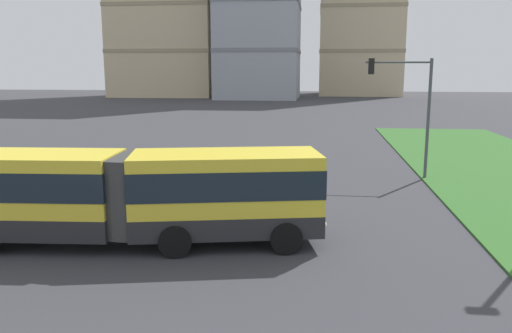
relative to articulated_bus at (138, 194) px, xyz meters
name	(u,v)px	position (x,y,z in m)	size (l,w,h in m)	color
articulated_bus	(138,194)	(0.00, 0.00, 0.00)	(11.99, 4.25, 3.00)	yellow
car_navy_sedan	(163,168)	(-2.02, 9.16, -0.90)	(4.47, 2.18, 1.58)	#19234C
traffic_light_far_right	(409,98)	(10.24, 11.69, 2.54)	(3.34, 0.28, 6.17)	#474C51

